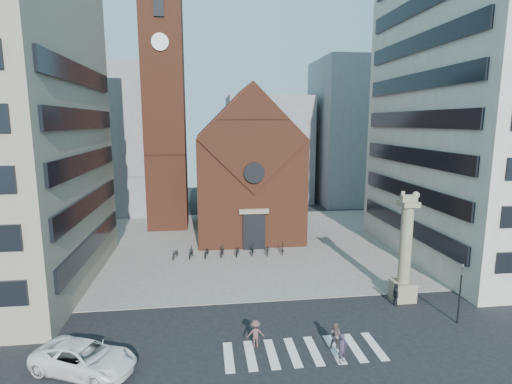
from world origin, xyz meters
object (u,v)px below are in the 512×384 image
(traffic_light, at_px, (460,292))
(pedestrian_2, at_px, (396,295))
(lion_column, at_px, (405,258))
(pedestrian_1, at_px, (336,337))
(scooter_0, at_px, (175,253))
(white_car, at_px, (84,358))
(pedestrian_0, at_px, (343,348))

(traffic_light, bearing_deg, pedestrian_2, 133.94)
(lion_column, relative_size, pedestrian_2, 4.95)
(pedestrian_1, height_order, scooter_0, pedestrian_1)
(pedestrian_1, bearing_deg, white_car, -160.24)
(traffic_light, xyz_separation_m, pedestrian_0, (-9.50, -3.39, -1.40))
(lion_column, xyz_separation_m, pedestrian_0, (-7.51, -7.39, -2.57))
(lion_column, height_order, pedestrian_2, lion_column)
(pedestrian_0, xyz_separation_m, pedestrian_1, (0.07, 1.34, -0.03))
(white_car, distance_m, pedestrian_0, 14.59)
(lion_column, bearing_deg, traffic_light, -63.54)
(traffic_light, bearing_deg, scooter_0, 141.82)
(traffic_light, distance_m, pedestrian_2, 4.55)
(white_car, xyz_separation_m, pedestrian_2, (21.05, 5.44, 0.06))
(pedestrian_0, bearing_deg, scooter_0, 79.58)
(traffic_light, height_order, pedestrian_0, traffic_light)
(traffic_light, distance_m, white_car, 24.21)
(white_car, xyz_separation_m, pedestrian_0, (14.55, -1.06, 0.07))
(pedestrian_2, height_order, scooter_0, pedestrian_2)
(pedestrian_1, bearing_deg, pedestrian_0, -74.44)
(traffic_light, bearing_deg, pedestrian_0, -160.38)
(traffic_light, height_order, white_car, traffic_light)
(lion_column, relative_size, pedestrian_0, 4.88)
(lion_column, xyz_separation_m, traffic_light, (1.99, -4.00, -1.17))
(scooter_0, bearing_deg, white_car, -90.45)
(scooter_0, bearing_deg, pedestrian_0, -49.73)
(pedestrian_2, bearing_deg, white_car, 113.98)
(traffic_light, relative_size, pedestrian_2, 2.45)
(lion_column, relative_size, pedestrian_1, 5.04)
(pedestrian_2, xyz_separation_m, scooter_0, (-17.32, 12.86, -0.32))
(pedestrian_0, relative_size, pedestrian_1, 1.03)
(lion_column, xyz_separation_m, pedestrian_2, (-1.01, -0.89, -2.58))
(scooter_0, bearing_deg, pedestrian_1, -47.79)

